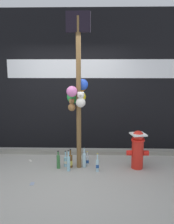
% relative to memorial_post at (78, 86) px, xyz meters
% --- Properties ---
extents(ground_plane, '(14.00, 14.00, 0.00)m').
position_rel_memorial_post_xyz_m(ground_plane, '(-0.22, -0.48, -1.59)').
color(ground_plane, '#9E9B93').
extents(building_wall, '(10.00, 0.21, 3.26)m').
position_rel_memorial_post_xyz_m(building_wall, '(-0.22, 1.20, 0.04)').
color(building_wall, black).
rests_on(building_wall, ground_plane).
extents(curb_strip, '(8.00, 0.12, 0.08)m').
position_rel_memorial_post_xyz_m(curb_strip, '(-0.22, 0.68, -1.55)').
color(curb_strip, gray).
rests_on(curb_strip, ground_plane).
extents(memorial_post, '(0.46, 0.53, 2.92)m').
position_rel_memorial_post_xyz_m(memorial_post, '(0.00, 0.00, 0.00)').
color(memorial_post, brown).
rests_on(memorial_post, ground_plane).
extents(fire_hydrant, '(0.43, 0.32, 0.75)m').
position_rel_memorial_post_xyz_m(fire_hydrant, '(1.16, -0.06, -1.20)').
color(fire_hydrant, red).
rests_on(fire_hydrant, ground_plane).
extents(bottle_0, '(0.07, 0.07, 0.36)m').
position_rel_memorial_post_xyz_m(bottle_0, '(0.02, 0.08, -1.44)').
color(bottle_0, brown).
rests_on(bottle_0, ground_plane).
extents(bottle_1, '(0.07, 0.07, 0.41)m').
position_rel_memorial_post_xyz_m(bottle_1, '(0.12, -0.05, -1.43)').
color(bottle_1, '#B2DBEA').
rests_on(bottle_1, ground_plane).
extents(bottle_2, '(0.06, 0.06, 0.41)m').
position_rel_memorial_post_xyz_m(bottle_2, '(-0.17, -0.24, -1.43)').
color(bottle_2, '#93CCE0').
rests_on(bottle_2, ground_plane).
extents(bottle_3, '(0.06, 0.06, 0.36)m').
position_rel_memorial_post_xyz_m(bottle_3, '(0.38, -0.25, -1.46)').
color(bottle_3, '#B2DBEA').
rests_on(bottle_3, ground_plane).
extents(bottle_4, '(0.08, 0.08, 0.38)m').
position_rel_memorial_post_xyz_m(bottle_4, '(-0.15, -0.08, -1.46)').
color(bottle_4, brown).
rests_on(bottle_4, ground_plane).
extents(bottle_5, '(0.06, 0.06, 0.29)m').
position_rel_memorial_post_xyz_m(bottle_5, '(0.18, 0.06, -1.49)').
color(bottle_5, silver).
rests_on(bottle_5, ground_plane).
extents(bottle_6, '(0.07, 0.07, 0.32)m').
position_rel_memorial_post_xyz_m(bottle_6, '(-0.25, -0.03, -1.48)').
color(bottle_6, '#93CCE0').
rests_on(bottle_6, ground_plane).
extents(bottle_7, '(0.07, 0.07, 0.35)m').
position_rel_memorial_post_xyz_m(bottle_7, '(-0.38, -0.12, -1.44)').
color(bottle_7, '#337038').
rests_on(bottle_7, ground_plane).
extents(litter_0, '(0.07, 0.11, 0.01)m').
position_rel_memorial_post_xyz_m(litter_0, '(-0.74, -0.77, -1.59)').
color(litter_0, '#8C99B2').
rests_on(litter_0, ground_plane).
extents(litter_1, '(0.11, 0.13, 0.01)m').
position_rel_memorial_post_xyz_m(litter_1, '(-1.03, 0.25, -1.59)').
color(litter_1, silver).
rests_on(litter_1, ground_plane).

